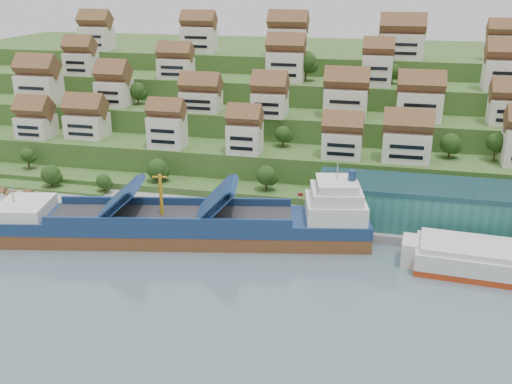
# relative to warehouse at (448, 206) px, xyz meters

# --- Properties ---
(ground) EXTENTS (300.00, 300.00, 0.00)m
(ground) POSITION_rel_warehouse_xyz_m (-52.00, -17.00, -7.20)
(ground) COLOR slate
(ground) RESTS_ON ground
(quay) EXTENTS (180.00, 14.00, 2.20)m
(quay) POSITION_rel_warehouse_xyz_m (-32.00, -2.00, -6.10)
(quay) COLOR gray
(quay) RESTS_ON ground
(pebble_beach) EXTENTS (45.00, 20.00, 1.00)m
(pebble_beach) POSITION_rel_warehouse_xyz_m (-110.00, -5.00, -6.70)
(pebble_beach) COLOR gray
(pebble_beach) RESTS_ON ground
(hillside) EXTENTS (260.00, 128.00, 31.00)m
(hillside) POSITION_rel_warehouse_xyz_m (-52.00, 86.55, 3.46)
(hillside) COLOR #2D4C1E
(hillside) RESTS_ON ground
(hillside_village) EXTENTS (158.00, 64.13, 29.06)m
(hillside_village) POSITION_rel_warehouse_xyz_m (-49.90, 44.29, 17.46)
(hillside_village) COLOR silver
(hillside_village) RESTS_ON ground
(hillside_trees) EXTENTS (143.23, 61.97, 30.95)m
(hillside_trees) POSITION_rel_warehouse_xyz_m (-53.55, 30.96, 10.88)
(hillside_trees) COLOR #234216
(hillside_trees) RESTS_ON ground
(warehouse) EXTENTS (60.00, 15.00, 10.00)m
(warehouse) POSITION_rel_warehouse_xyz_m (0.00, 0.00, 0.00)
(warehouse) COLOR #25665E
(warehouse) RESTS_ON quay
(flagpole) EXTENTS (1.28, 0.16, 8.00)m
(flagpole) POSITION_rel_warehouse_xyz_m (-33.89, -7.00, -0.32)
(flagpole) COLOR gray
(flagpole) RESTS_ON quay
(beach_huts) EXTENTS (14.40, 3.70, 2.20)m
(beach_huts) POSITION_rel_warehouse_xyz_m (-112.00, -6.25, -5.10)
(beach_huts) COLOR white
(beach_huts) RESTS_ON pebble_beach
(cargo_ship) EXTENTS (86.02, 29.41, 18.96)m
(cargo_ship) POSITION_rel_warehouse_xyz_m (-56.92, -15.88, -3.66)
(cargo_ship) COLOR brown
(cargo_ship) RESTS_ON ground
(second_ship) EXTENTS (34.35, 14.83, 9.72)m
(second_ship) POSITION_rel_warehouse_xyz_m (10.12, -17.54, -4.26)
(second_ship) COLOR #9D2E11
(second_ship) RESTS_ON ground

